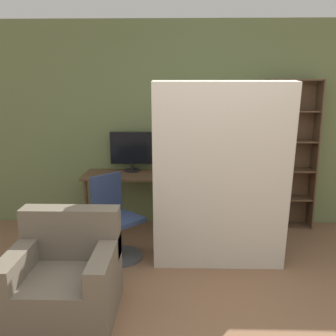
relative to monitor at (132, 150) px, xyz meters
name	(u,v)px	position (x,y,z in m)	size (l,w,h in m)	color
wall_back	(199,126)	(0.89, 0.16, 0.31)	(8.00, 0.06, 2.70)	#6B7A4C
desk	(129,182)	(-0.03, -0.16, -0.40)	(1.15, 0.57, 0.76)	brown
monitor	(132,150)	(0.00, 0.00, 0.00)	(0.57, 0.21, 0.53)	black
office_chair	(115,225)	(-0.08, -0.97, -0.67)	(0.62, 0.62, 0.92)	#4C4C51
bookshelf	(283,155)	(1.99, 0.02, -0.06)	(0.67, 0.27, 1.95)	brown
mattress_near	(222,179)	(1.04, -1.22, -0.08)	(1.36, 0.34, 1.93)	beige
mattress_far	(218,171)	(1.04, -0.88, -0.08)	(1.36, 0.34, 1.93)	beige
armchair	(65,278)	(-0.33, -2.04, -0.72)	(0.85, 0.80, 0.85)	#665B4C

